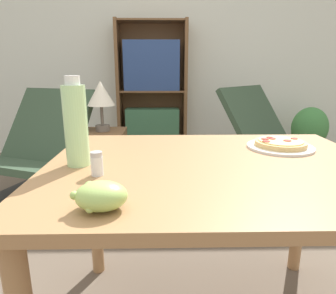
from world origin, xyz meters
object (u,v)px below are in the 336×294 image
(bookshelf, at_px, (152,97))
(side_table, at_px, (105,165))
(salt_shaker, at_px, (97,164))
(grape_bunch, at_px, (100,196))
(drink_bottle, at_px, (76,124))
(lounge_chair_far, at_px, (269,155))
(table_lamp, at_px, (101,96))
(potted_plant_floor, at_px, (309,133))
(pizza_on_plate, at_px, (280,145))
(lounge_chair_near, at_px, (38,170))

(bookshelf, relative_size, side_table, 2.76)
(salt_shaker, bearing_deg, grape_bunch, -76.38)
(grape_bunch, distance_m, drink_bottle, 0.38)
(lounge_chair_far, height_order, side_table, lounge_chair_far)
(salt_shaker, bearing_deg, side_table, 100.42)
(salt_shaker, xyz_separation_m, lounge_chair_far, (1.15, 1.66, -0.47))
(grape_bunch, xyz_separation_m, side_table, (-0.32, 1.66, -0.48))
(grape_bunch, distance_m, table_lamp, 1.69)
(drink_bottle, distance_m, potted_plant_floor, 3.02)
(side_table, bearing_deg, potted_plant_floor, 23.85)
(drink_bottle, bearing_deg, table_lamp, 97.64)
(pizza_on_plate, bearing_deg, drink_bottle, -165.32)
(pizza_on_plate, relative_size, table_lamp, 0.70)
(drink_bottle, relative_size, lounge_chair_far, 0.29)
(salt_shaker, height_order, lounge_chair_far, lounge_chair_far)
(drink_bottle, distance_m, lounge_chair_near, 1.50)
(drink_bottle, bearing_deg, potted_plant_floor, 49.40)
(grape_bunch, bearing_deg, lounge_chair_near, 117.65)
(salt_shaker, xyz_separation_m, table_lamp, (-0.26, 1.43, 0.08))
(grape_bunch, height_order, bookshelf, bookshelf)
(drink_bottle, bearing_deg, lounge_chair_far, 51.49)
(side_table, bearing_deg, lounge_chair_near, -166.76)
(pizza_on_plate, bearing_deg, bookshelf, 104.31)
(grape_bunch, bearing_deg, salt_shaker, 103.62)
(lounge_chair_near, bearing_deg, table_lamp, 34.10)
(lounge_chair_near, bearing_deg, lounge_chair_far, 31.23)
(salt_shaker, distance_m, potted_plant_floor, 3.03)
(table_lamp, bearing_deg, lounge_chair_far, 9.36)
(lounge_chair_near, xyz_separation_m, table_lamp, (0.49, 0.12, 0.55))
(lounge_chair_far, xyz_separation_m, side_table, (-1.42, -0.23, -0.00))
(table_lamp, bearing_deg, drink_bottle, -82.36)
(lounge_chair_far, height_order, potted_plant_floor, lounge_chair_far)
(pizza_on_plate, relative_size, lounge_chair_near, 0.28)
(lounge_chair_far, bearing_deg, lounge_chair_near, 147.63)
(salt_shaker, xyz_separation_m, side_table, (-0.26, 1.43, -0.48))
(drink_bottle, xyz_separation_m, bookshelf, (0.18, 2.55, -0.15))
(drink_bottle, xyz_separation_m, lounge_chair_far, (1.24, 1.56, -0.58))
(table_lamp, height_order, potted_plant_floor, table_lamp)
(drink_bottle, height_order, salt_shaker, drink_bottle)
(side_table, bearing_deg, grape_bunch, -79.13)
(lounge_chair_near, xyz_separation_m, lounge_chair_far, (1.91, 0.35, 0.00))
(lounge_chair_near, height_order, lounge_chair_far, same)
(table_lamp, distance_m, potted_plant_floor, 2.36)
(pizza_on_plate, xyz_separation_m, grape_bunch, (-0.63, -0.54, 0.02))
(grape_bunch, height_order, side_table, grape_bunch)
(drink_bottle, distance_m, salt_shaker, 0.17)
(pizza_on_plate, xyz_separation_m, bookshelf, (-0.60, 2.35, -0.03))
(salt_shaker, distance_m, bookshelf, 2.66)
(pizza_on_plate, relative_size, grape_bunch, 2.04)
(drink_bottle, xyz_separation_m, table_lamp, (-0.18, 1.32, -0.03))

